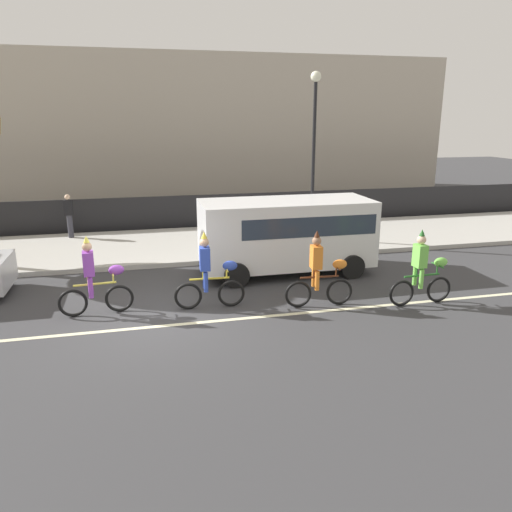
{
  "coord_description": "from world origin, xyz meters",
  "views": [
    {
      "loc": [
        -0.26,
        -11.02,
        4.53
      ],
      "look_at": [
        2.66,
        1.2,
        1.0
      ],
      "focal_mm": 35.0,
      "sensor_mm": 36.0,
      "label": 1
    }
  ],
  "objects_px": {
    "parade_cyclist_purple": "(95,280)",
    "parade_cyclist_orange": "(320,273)",
    "street_lamp_post": "(314,132)",
    "parade_cyclist_lime": "(423,272)",
    "parade_cyclist_cobalt": "(210,275)",
    "pedestrian_onlooker": "(69,215)",
    "parked_van_white": "(289,231)"
  },
  "relations": [
    {
      "from": "parade_cyclist_cobalt",
      "to": "street_lamp_post",
      "type": "relative_size",
      "value": 0.33
    },
    {
      "from": "parade_cyclist_purple",
      "to": "parade_cyclist_lime",
      "type": "bearing_deg",
      "value": -8.65
    },
    {
      "from": "parade_cyclist_orange",
      "to": "street_lamp_post",
      "type": "height_order",
      "value": "street_lamp_post"
    },
    {
      "from": "parade_cyclist_cobalt",
      "to": "parade_cyclist_orange",
      "type": "distance_m",
      "value": 2.68
    },
    {
      "from": "parade_cyclist_cobalt",
      "to": "parked_van_white",
      "type": "relative_size",
      "value": 0.38
    },
    {
      "from": "parade_cyclist_purple",
      "to": "parade_cyclist_orange",
      "type": "height_order",
      "value": "same"
    },
    {
      "from": "parade_cyclist_lime",
      "to": "parked_van_white",
      "type": "height_order",
      "value": "parked_van_white"
    },
    {
      "from": "parade_cyclist_purple",
      "to": "pedestrian_onlooker",
      "type": "xyz_separation_m",
      "value": [
        -1.43,
        7.68,
        0.17
      ]
    },
    {
      "from": "parade_cyclist_cobalt",
      "to": "pedestrian_onlooker",
      "type": "bearing_deg",
      "value": 117.37
    },
    {
      "from": "parade_cyclist_purple",
      "to": "parade_cyclist_cobalt",
      "type": "xyz_separation_m",
      "value": [
        2.66,
        -0.22,
        0.0
      ]
    },
    {
      "from": "parade_cyclist_orange",
      "to": "street_lamp_post",
      "type": "bearing_deg",
      "value": 72.32
    },
    {
      "from": "parade_cyclist_cobalt",
      "to": "parade_cyclist_lime",
      "type": "xyz_separation_m",
      "value": [
        5.13,
        -0.96,
        0.0
      ]
    },
    {
      "from": "pedestrian_onlooker",
      "to": "street_lamp_post",
      "type": "bearing_deg",
      "value": -14.73
    },
    {
      "from": "parade_cyclist_cobalt",
      "to": "street_lamp_post",
      "type": "bearing_deg",
      "value": 50.84
    },
    {
      "from": "street_lamp_post",
      "to": "parade_cyclist_orange",
      "type": "bearing_deg",
      "value": -107.68
    },
    {
      "from": "parade_cyclist_purple",
      "to": "pedestrian_onlooker",
      "type": "bearing_deg",
      "value": 100.54
    },
    {
      "from": "pedestrian_onlooker",
      "to": "parade_cyclist_orange",
      "type": "bearing_deg",
      "value": -51.34
    },
    {
      "from": "parade_cyclist_cobalt",
      "to": "parade_cyclist_lime",
      "type": "height_order",
      "value": "same"
    },
    {
      "from": "parade_cyclist_purple",
      "to": "parade_cyclist_orange",
      "type": "distance_m",
      "value": 5.34
    },
    {
      "from": "parade_cyclist_purple",
      "to": "parade_cyclist_lime",
      "type": "xyz_separation_m",
      "value": [
        7.79,
        -1.19,
        0.0
      ]
    },
    {
      "from": "parade_cyclist_orange",
      "to": "parade_cyclist_lime",
      "type": "xyz_separation_m",
      "value": [
        2.5,
        -0.47,
        0.0
      ]
    },
    {
      "from": "parade_cyclist_purple",
      "to": "parade_cyclist_lime",
      "type": "distance_m",
      "value": 7.88
    },
    {
      "from": "parade_cyclist_cobalt",
      "to": "parked_van_white",
      "type": "distance_m",
      "value": 3.59
    },
    {
      "from": "parade_cyclist_purple",
      "to": "street_lamp_post",
      "type": "bearing_deg",
      "value": 36.71
    },
    {
      "from": "street_lamp_post",
      "to": "pedestrian_onlooker",
      "type": "distance_m",
      "value": 9.45
    },
    {
      "from": "parade_cyclist_cobalt",
      "to": "pedestrian_onlooker",
      "type": "xyz_separation_m",
      "value": [
        -4.09,
        7.9,
        0.17
      ]
    },
    {
      "from": "parade_cyclist_cobalt",
      "to": "pedestrian_onlooker",
      "type": "relative_size",
      "value": 1.19
    },
    {
      "from": "parade_cyclist_orange",
      "to": "street_lamp_post",
      "type": "relative_size",
      "value": 0.33
    },
    {
      "from": "parade_cyclist_purple",
      "to": "parade_cyclist_orange",
      "type": "xyz_separation_m",
      "value": [
        5.29,
        -0.72,
        0.0
      ]
    },
    {
      "from": "parked_van_white",
      "to": "parade_cyclist_lime",
      "type": "bearing_deg",
      "value": -53.58
    },
    {
      "from": "parade_cyclist_lime",
      "to": "parade_cyclist_cobalt",
      "type": "bearing_deg",
      "value": 169.37
    },
    {
      "from": "parade_cyclist_purple",
      "to": "parked_van_white",
      "type": "xyz_separation_m",
      "value": [
        5.35,
        2.12,
        0.44
      ]
    }
  ]
}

